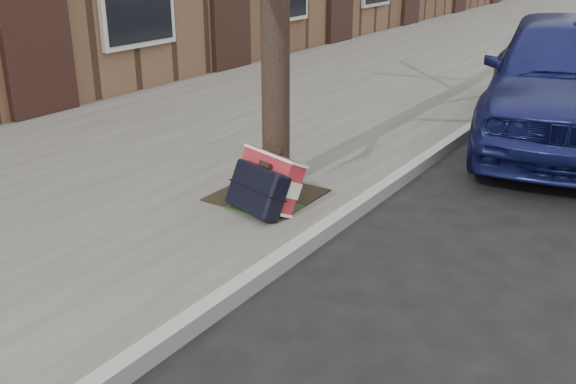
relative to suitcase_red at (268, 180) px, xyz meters
The scene contains 6 objects.
ground 2.12m from the suitcase_red, 28.26° to the right, with size 120.00×120.00×0.00m, color black.
near_sidewalk 14.14m from the suitcase_red, 97.55° to the left, with size 5.00×70.00×0.12m, color slate.
dirt_patch 0.35m from the suitcase_red, 126.97° to the left, with size 0.85×0.85×0.01m, color black.
suitcase_red is the anchor object (origin of this frame).
suitcase_navy 0.16m from the suitcase_red, 86.83° to the right, with size 0.56×0.18×0.40m, color black.
car_near_front 4.21m from the suitcase_red, 68.05° to the left, with size 1.83×4.55×1.55m, color #12174C.
Camera 1 is at (1.11, -3.18, 2.25)m, focal length 40.00 mm.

